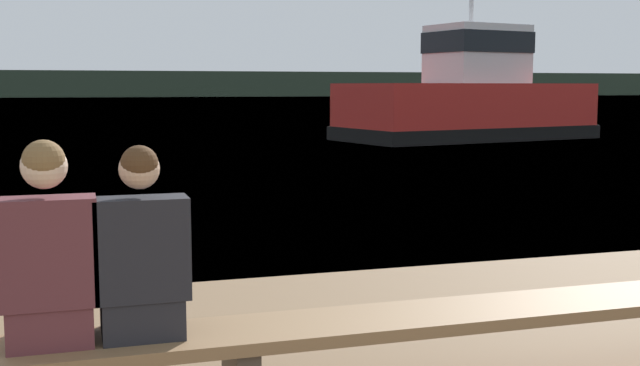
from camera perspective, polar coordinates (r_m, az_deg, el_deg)
water_surface at (r=126.80m, az=-16.81°, el=5.85°), size 240.00×240.00×0.00m
far_shoreline at (r=133.76m, az=-16.87°, el=6.76°), size 600.00×12.00×4.07m
bench_main at (r=4.17m, az=-5.68°, el=-11.23°), size 8.69×0.51×0.46m
person_left at (r=3.98m, az=-18.78°, el=-5.13°), size 0.45×0.39×0.98m
person_right at (r=3.99m, az=-12.60°, el=-5.27°), size 0.45×0.39×0.95m
tugboat_red at (r=26.19m, az=10.49°, el=5.61°), size 8.78×5.29×6.57m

